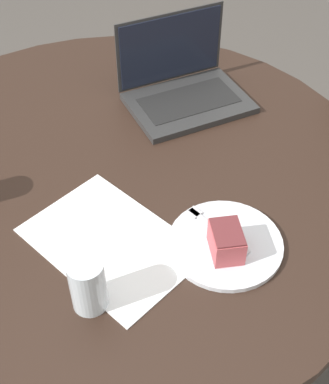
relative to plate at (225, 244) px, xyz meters
name	(u,v)px	position (x,y,z in m)	size (l,w,h in m)	color
ground_plane	(127,328)	(-0.33, -0.13, -0.74)	(12.00, 12.00, 0.00)	#4C4742
dining_table	(115,197)	(-0.33, -0.13, -0.10)	(1.32, 1.32, 0.73)	black
paper_document	(110,242)	(-0.11, -0.22, 0.00)	(0.42, 0.36, 0.00)	white
plate	(225,244)	(0.00, 0.00, 0.00)	(0.24, 0.24, 0.01)	silver
cake_slice	(226,241)	(0.02, -0.01, 0.04)	(0.10, 0.08, 0.06)	#B74C51
fork	(212,226)	(-0.05, -0.01, 0.01)	(0.17, 0.07, 0.00)	silver
water_glass	(88,285)	(0.01, -0.31, 0.05)	(0.07, 0.07, 0.12)	silver
laptop	(184,88)	(-0.51, 0.16, 0.03)	(0.24, 0.32, 0.22)	#2D2D2D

